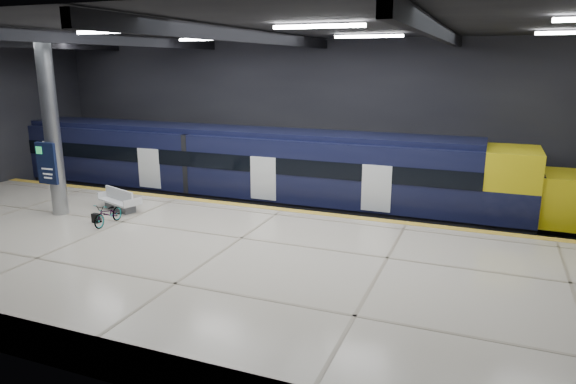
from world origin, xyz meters
The scene contains 10 objects.
ground centered at (0.00, 0.00, 0.00)m, with size 30.00×30.00×0.00m, color black.
room_shell centered at (0.00, 0.00, 5.72)m, with size 30.10×16.10×8.05m.
platform centered at (0.00, -2.50, 0.55)m, with size 30.00×11.00×1.10m, color beige.
safety_strip centered at (0.00, 2.75, 1.11)m, with size 30.00×0.40×0.01m, color gold.
rails centered at (0.00, 5.50, 0.08)m, with size 30.00×1.52×0.16m.
train centered at (-2.67, 5.50, 2.06)m, with size 29.40×2.84×3.79m.
bench centered at (-6.12, 0.25, 1.41)m, with size 2.17×1.47×0.89m.
bicycle centered at (-5.24, -1.46, 1.51)m, with size 0.55×1.58×0.83m, color #99999E.
pannier_bag centered at (-5.84, -1.46, 1.28)m, with size 0.30×0.18×0.35m, color black.
info_column centered at (-8.00, -1.03, 4.46)m, with size 0.90×0.78×6.90m.
Camera 1 is at (7.60, -15.86, 6.94)m, focal length 32.00 mm.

